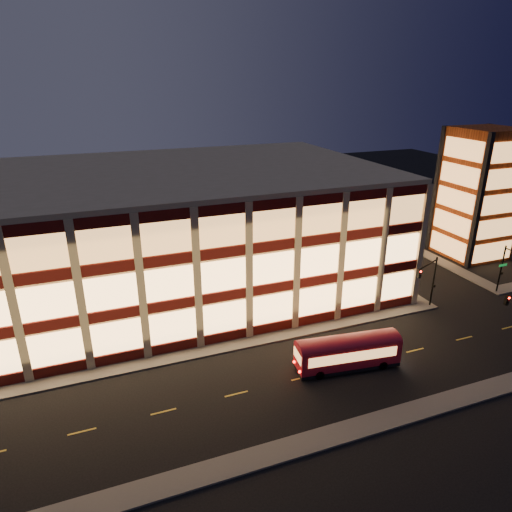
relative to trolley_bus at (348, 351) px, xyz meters
name	(u,v)px	position (x,y,z in m)	size (l,w,h in m)	color
ground	(236,351)	(-8.43, 6.01, -1.75)	(200.00, 200.00, 0.00)	black
sidewalk_office_south	(203,351)	(-11.43, 7.01, -1.68)	(54.00, 2.00, 0.15)	#514F4C
sidewalk_office_east	(350,257)	(14.57, 23.01, -1.68)	(2.00, 30.00, 0.15)	#514F4C
sidewalk_tower_west	(412,247)	(25.57, 23.01, -1.68)	(2.00, 30.00, 0.15)	#514F4C
sidewalk_near	(295,447)	(-8.43, -6.99, -1.68)	(100.00, 2.00, 0.15)	#514F4C
office_building	(167,230)	(-11.34, 22.93, 5.50)	(50.45, 30.45, 14.50)	tan
stair_tower	(479,194)	(31.52, 17.97, 7.24)	(8.60, 8.60, 18.00)	#8C3814
traffic_signal_far	(429,277)	(13.78, 6.25, 2.36)	(3.79, 1.87, 6.00)	black
trolley_bus	(348,351)	(0.00, 0.00, 0.00)	(9.54, 3.47, 3.16)	maroon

